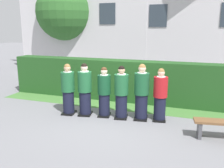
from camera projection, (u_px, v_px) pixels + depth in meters
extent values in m
plane|color=slate|center=(112.00, 117.00, 7.80)|extent=(60.00, 60.00, 0.00)
cylinder|color=black|center=(69.00, 102.00, 8.00)|extent=(0.36, 0.36, 0.75)
cube|color=black|center=(69.00, 113.00, 8.08)|extent=(0.44, 0.51, 0.05)
cylinder|color=#1E5B33|center=(68.00, 82.00, 7.85)|extent=(0.42, 0.42, 0.62)
cylinder|color=white|center=(67.00, 72.00, 7.78)|extent=(0.26, 0.26, 0.03)
cube|color=navy|center=(70.00, 77.00, 8.01)|extent=(0.04, 0.02, 0.27)
sphere|color=tan|center=(67.00, 68.00, 7.75)|extent=(0.21, 0.21, 0.21)
sphere|color=olive|center=(67.00, 67.00, 7.74)|extent=(0.19, 0.19, 0.19)
cube|color=white|center=(71.00, 83.00, 8.13)|extent=(0.15, 0.03, 0.20)
cylinder|color=black|center=(85.00, 103.00, 7.91)|extent=(0.36, 0.36, 0.76)
cube|color=black|center=(85.00, 114.00, 7.98)|extent=(0.46, 0.54, 0.05)
cylinder|color=#1E5B33|center=(85.00, 82.00, 7.75)|extent=(0.43, 0.43, 0.63)
cylinder|color=white|center=(84.00, 72.00, 7.68)|extent=(0.27, 0.27, 0.03)
cube|color=gold|center=(86.00, 76.00, 7.92)|extent=(0.04, 0.02, 0.28)
sphere|color=beige|center=(84.00, 68.00, 7.65)|extent=(0.22, 0.22, 0.22)
sphere|color=black|center=(84.00, 66.00, 7.64)|extent=(0.20, 0.20, 0.20)
cylinder|color=black|center=(104.00, 105.00, 7.80)|extent=(0.34, 0.34, 0.72)
cube|color=black|center=(104.00, 115.00, 7.87)|extent=(0.43, 0.50, 0.05)
cylinder|color=#144728|center=(104.00, 85.00, 7.65)|extent=(0.41, 0.41, 0.59)
cylinder|color=white|center=(104.00, 75.00, 7.58)|extent=(0.25, 0.25, 0.03)
cube|color=navy|center=(105.00, 80.00, 7.81)|extent=(0.04, 0.02, 0.26)
sphere|color=beige|center=(104.00, 71.00, 7.56)|extent=(0.20, 0.20, 0.20)
sphere|color=#472D19|center=(104.00, 70.00, 7.55)|extent=(0.19, 0.19, 0.19)
cube|color=white|center=(106.00, 85.00, 7.92)|extent=(0.15, 0.03, 0.20)
cylinder|color=black|center=(121.00, 106.00, 7.63)|extent=(0.36, 0.36, 0.75)
cube|color=black|center=(121.00, 117.00, 7.71)|extent=(0.45, 0.53, 0.05)
cylinder|color=#1E5B33|center=(121.00, 85.00, 7.48)|extent=(0.42, 0.42, 0.62)
cylinder|color=white|center=(122.00, 74.00, 7.41)|extent=(0.26, 0.26, 0.03)
cube|color=gold|center=(122.00, 79.00, 7.64)|extent=(0.04, 0.02, 0.27)
sphere|color=tan|center=(122.00, 70.00, 7.38)|extent=(0.21, 0.21, 0.21)
sphere|color=black|center=(122.00, 69.00, 7.37)|extent=(0.19, 0.19, 0.19)
cube|color=white|center=(122.00, 85.00, 7.76)|extent=(0.15, 0.04, 0.20)
cylinder|color=black|center=(141.00, 107.00, 7.53)|extent=(0.37, 0.37, 0.78)
cube|color=black|center=(141.00, 118.00, 7.61)|extent=(0.45, 0.53, 0.05)
cylinder|color=#19512D|center=(142.00, 84.00, 7.37)|extent=(0.44, 0.44, 0.64)
cylinder|color=white|center=(142.00, 73.00, 7.29)|extent=(0.27, 0.27, 0.03)
cube|color=navy|center=(142.00, 78.00, 7.54)|extent=(0.04, 0.02, 0.28)
sphere|color=beige|center=(142.00, 69.00, 7.27)|extent=(0.22, 0.22, 0.22)
sphere|color=olive|center=(142.00, 67.00, 7.26)|extent=(0.20, 0.20, 0.20)
cylinder|color=black|center=(160.00, 109.00, 7.43)|extent=(0.35, 0.35, 0.73)
cube|color=black|center=(159.00, 119.00, 7.51)|extent=(0.43, 0.51, 0.05)
cylinder|color=#AD191E|center=(161.00, 87.00, 7.28)|extent=(0.41, 0.41, 0.60)
cylinder|color=white|center=(161.00, 77.00, 7.21)|extent=(0.26, 0.26, 0.03)
cube|color=gold|center=(161.00, 82.00, 7.44)|extent=(0.04, 0.02, 0.26)
sphere|color=beige|center=(161.00, 73.00, 7.19)|extent=(0.21, 0.21, 0.21)
sphere|color=olive|center=(161.00, 71.00, 7.18)|extent=(0.19, 0.19, 0.19)
cube|color=#214C1E|center=(129.00, 81.00, 9.36)|extent=(9.57, 0.70, 1.53)
cube|color=silver|center=(193.00, 28.00, 14.05)|extent=(7.46, 4.12, 5.31)
cube|color=#2D3842|center=(158.00, 16.00, 12.53)|extent=(0.90, 0.04, 1.10)
cube|color=silver|center=(91.00, 26.00, 15.66)|extent=(7.84, 3.40, 5.54)
cube|color=#2D3842|center=(51.00, 15.00, 14.50)|extent=(0.90, 0.04, 1.10)
cube|color=#2D3842|center=(107.00, 14.00, 13.36)|extent=(0.90, 0.04, 1.10)
cylinder|color=brown|center=(66.00, 56.00, 14.94)|extent=(0.24, 0.24, 2.05)
sphere|color=#2D6028|center=(65.00, 12.00, 14.37)|extent=(3.29, 3.29, 3.29)
cube|color=brown|center=(223.00, 122.00, 6.14)|extent=(1.44, 0.56, 0.06)
cube|color=#4C4C51|center=(199.00, 130.00, 6.29)|extent=(0.13, 0.33, 0.42)
cube|color=#477A38|center=(122.00, 106.00, 8.79)|extent=(9.57, 0.90, 0.01)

